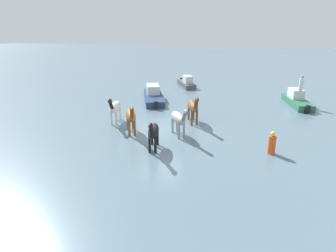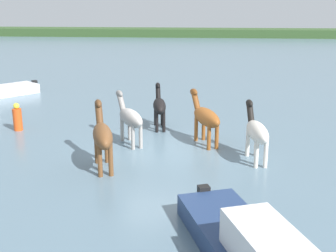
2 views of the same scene
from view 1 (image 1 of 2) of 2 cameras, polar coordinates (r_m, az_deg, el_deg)
ground_plane at (r=17.30m, az=-1.21°, el=-1.01°), size 148.45×148.45×0.00m
horse_dun_straggler at (r=16.30m, az=2.09°, el=1.44°), size 1.54×2.18×1.82m
horse_chestnut_trailing at (r=16.81m, az=-7.26°, el=1.95°), size 1.37×2.33×1.87m
horse_mid_herd at (r=18.87m, az=-10.29°, el=3.60°), size 0.84×2.36×1.82m
horse_rear_stallion at (r=18.56m, az=4.92°, el=3.83°), size 1.20×2.50×1.96m
horse_gray_outer at (r=14.49m, az=-2.88°, el=-1.07°), size 0.81×2.24×1.73m
boat_launch_far at (r=25.09m, az=23.78°, el=4.47°), size 1.87×4.55×1.33m
boat_skiff_near at (r=30.09m, az=3.62°, el=8.23°), size 2.54×3.81×1.31m
boat_tender_starboard at (r=24.43m, az=-2.86°, el=5.75°), size 3.11×5.29×1.35m
person_watcher_seated at (r=24.52m, az=24.52°, el=7.48°), size 0.32×0.32×1.19m
buoy_channel_marker at (r=15.02m, az=19.60°, el=-3.27°), size 0.36×0.36×1.14m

